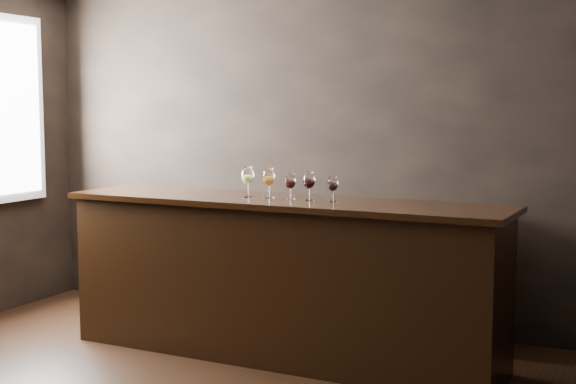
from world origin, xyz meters
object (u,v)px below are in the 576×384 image
at_px(glass_amber, 269,178).
at_px(glass_white, 248,176).
at_px(glass_red_b, 309,181).
at_px(glass_red_c, 333,184).
at_px(glass_red_a, 290,182).
at_px(back_bar_shelf, 296,263).
at_px(bar_counter, 282,281).

bearing_deg(glass_amber, glass_white, -174.60).
height_order(glass_red_b, glass_red_c, glass_red_b).
bearing_deg(glass_white, glass_red_a, 0.74).
bearing_deg(glass_red_c, glass_amber, 178.80).
xyz_separation_m(back_bar_shelf, glass_red_b, (0.46, -0.80, 0.76)).
relative_size(bar_counter, glass_red_b, 15.68).
bearing_deg(bar_counter, back_bar_shelf, 109.25).
distance_m(glass_amber, glass_red_a, 0.17).
relative_size(bar_counter, glass_amber, 14.84).
bearing_deg(back_bar_shelf, glass_red_c, -51.38).
relative_size(glass_red_a, glass_red_c, 1.04).
distance_m(glass_amber, glass_red_c, 0.49).
bearing_deg(glass_red_c, glass_red_b, -178.13).
distance_m(glass_white, glass_red_a, 0.33).
xyz_separation_m(glass_red_a, glass_red_c, (0.32, 0.00, -0.00)).
bearing_deg(glass_red_c, glass_red_a, -179.91).
height_order(bar_counter, back_bar_shelf, bar_counter).
distance_m(glass_red_a, glass_red_c, 0.32).
bearing_deg(glass_red_a, glass_red_b, -2.03).
distance_m(glass_white, glass_amber, 0.16).
height_order(bar_counter, glass_red_b, glass_red_b).
distance_m(glass_red_a, glass_red_b, 0.15).
height_order(back_bar_shelf, glass_white, glass_white).
xyz_separation_m(glass_white, glass_red_b, (0.48, -0.00, -0.01)).
bearing_deg(glass_white, bar_counter, -1.34).
height_order(back_bar_shelf, glass_red_c, glass_red_c).
height_order(bar_counter, glass_red_a, glass_red_a).
relative_size(glass_amber, glass_red_c, 1.21).
xyz_separation_m(bar_counter, glass_red_b, (0.21, 0.01, 0.72)).
xyz_separation_m(bar_counter, glass_amber, (-0.11, 0.02, 0.73)).
bearing_deg(glass_amber, bar_counter, -10.93).
bearing_deg(glass_red_c, back_bar_shelf, 128.62).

